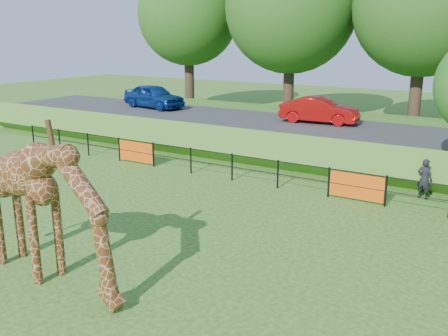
# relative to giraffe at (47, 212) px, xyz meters

# --- Properties ---
(ground) EXTENTS (90.00, 90.00, 0.00)m
(ground) POSITION_rel_giraffe_xyz_m (1.32, 1.40, -1.72)
(ground) COLOR #265715
(ground) RESTS_ON ground
(giraffe) EXTENTS (4.90, 1.44, 3.45)m
(giraffe) POSITION_rel_giraffe_xyz_m (0.00, 0.00, 0.00)
(giraffe) COLOR #592B12
(giraffe) RESTS_ON ground
(perimeter_fence) EXTENTS (28.07, 0.10, 1.10)m
(perimeter_fence) POSITION_rel_giraffe_xyz_m (1.32, 9.40, -1.17)
(perimeter_fence) COLOR black
(perimeter_fence) RESTS_ON ground
(embankment) EXTENTS (40.00, 9.00, 1.30)m
(embankment) POSITION_rel_giraffe_xyz_m (1.32, 16.90, -1.07)
(embankment) COLOR #265715
(embankment) RESTS_ON ground
(road) EXTENTS (40.00, 5.00, 0.12)m
(road) POSITION_rel_giraffe_xyz_m (1.32, 15.40, -0.36)
(road) COLOR #2F2F32
(road) RESTS_ON embankment
(car_blue) EXTENTS (4.26, 2.26, 1.38)m
(car_blue) POSITION_rel_giraffe_xyz_m (-9.84, 15.80, 0.39)
(car_blue) COLOR #123B97
(car_blue) RESTS_ON road
(car_red) EXTENTS (3.90, 1.70, 1.25)m
(car_red) POSITION_rel_giraffe_xyz_m (0.33, 16.03, 0.32)
(car_red) COLOR #B60D0D
(car_red) RESTS_ON road
(visitor) EXTENTS (0.60, 0.47, 1.44)m
(visitor) POSITION_rel_giraffe_xyz_m (6.24, 10.99, -1.00)
(visitor) COLOR black
(visitor) RESTS_ON ground
(bg_tree_line) EXTENTS (37.30, 8.80, 11.82)m
(bg_tree_line) POSITION_rel_giraffe_xyz_m (3.21, 23.40, 5.47)
(bg_tree_line) COLOR #312016
(bg_tree_line) RESTS_ON ground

